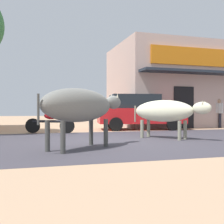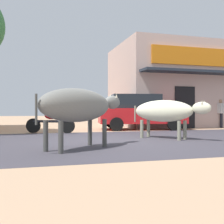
% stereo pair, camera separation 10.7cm
% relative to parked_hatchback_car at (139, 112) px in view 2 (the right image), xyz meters
% --- Properties ---
extents(ground, '(80.00, 80.00, 0.00)m').
position_rel_parked_hatchback_car_xyz_m(ground, '(-2.80, -4.40, -0.84)').
color(ground, tan).
extents(asphalt_road, '(72.00, 6.72, 0.00)m').
position_rel_parked_hatchback_car_xyz_m(asphalt_road, '(-2.80, -4.40, -0.84)').
color(asphalt_road, '#413D45').
rests_on(asphalt_road, ground).
extents(storefront_right_club, '(7.74, 6.06, 4.65)m').
position_rel_parked_hatchback_car_xyz_m(storefront_right_club, '(3.75, 2.66, 1.49)').
color(storefront_right_club, '#C6A69C').
rests_on(storefront_right_club, ground).
extents(parked_hatchback_car, '(4.22, 2.44, 1.64)m').
position_rel_parked_hatchback_car_xyz_m(parked_hatchback_car, '(0.00, 0.00, 0.00)').
color(parked_hatchback_car, red).
rests_on(parked_hatchback_car, ground).
extents(parked_motorcycle, '(1.87, 0.81, 1.04)m').
position_rel_parked_hatchback_car_xyz_m(parked_motorcycle, '(-4.16, -1.06, -0.38)').
color(parked_motorcycle, black).
rests_on(parked_motorcycle, ground).
extents(cow_near_brown, '(2.49, 2.00, 1.42)m').
position_rel_parked_hatchback_car_xyz_m(cow_near_brown, '(-3.82, -5.82, 0.17)').
color(cow_near_brown, slate).
rests_on(cow_near_brown, ground).
extents(cow_far_dark, '(1.86, 2.30, 1.23)m').
position_rel_parked_hatchback_car_xyz_m(cow_far_dark, '(-0.82, -4.29, 0.03)').
color(cow_far_dark, beige).
rests_on(cow_far_dark, ground).
extents(pedestrian_by_shop, '(0.47, 0.61, 1.48)m').
position_rel_parked_hatchback_car_xyz_m(pedestrian_by_shop, '(4.58, 0.13, 0.02)').
color(pedestrian_by_shop, '#262633').
rests_on(pedestrian_by_shop, ground).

